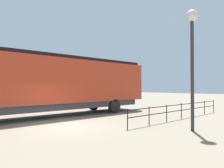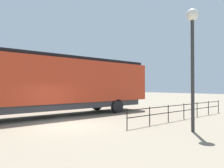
# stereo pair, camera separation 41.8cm
# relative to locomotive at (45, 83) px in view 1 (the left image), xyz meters

# --- Properties ---
(ground_plane) EXTENTS (120.00, 120.00, 0.00)m
(ground_plane) POSITION_rel_locomotive_xyz_m (3.93, -0.51, -2.41)
(ground_plane) COLOR gray
(locomotive) EXTENTS (3.07, 18.19, 4.30)m
(locomotive) POSITION_rel_locomotive_xyz_m (0.00, 0.00, 0.00)
(locomotive) COLOR red
(locomotive) RESTS_ON ground_plane
(lamp_post) EXTENTS (0.57, 0.57, 5.83)m
(lamp_post) POSITION_rel_locomotive_xyz_m (9.07, 3.24, 1.92)
(lamp_post) COLOR #2D2D2D
(lamp_post) RESTS_ON ground_plane
(platform_fence) EXTENTS (0.05, 10.45, 1.03)m
(platform_fence) POSITION_rel_locomotive_xyz_m (6.72, 6.42, -1.74)
(platform_fence) COLOR black
(platform_fence) RESTS_ON ground_plane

